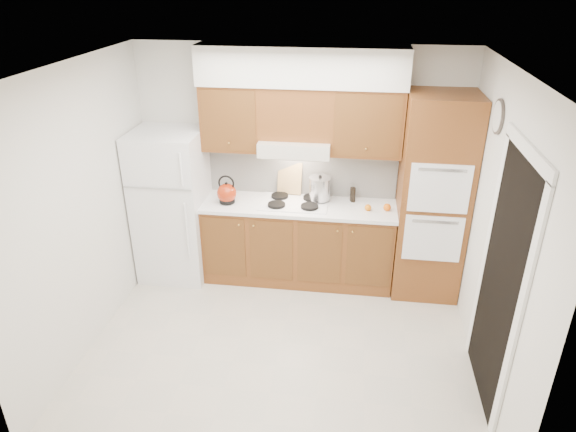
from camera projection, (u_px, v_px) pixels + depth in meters
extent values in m
plane|color=#BDB4A5|center=(281.00, 342.00, 4.98)|extent=(3.60, 3.60, 0.00)
plane|color=white|center=(279.00, 68.00, 3.85)|extent=(3.60, 3.60, 0.00)
cube|color=silver|center=(300.00, 164.00, 5.75)|extent=(3.60, 0.02, 2.60)
cube|color=silver|center=(83.00, 211.00, 4.63)|extent=(0.02, 3.00, 2.60)
cube|color=silver|center=(497.00, 236.00, 4.20)|extent=(0.02, 3.00, 2.60)
cube|color=white|center=(173.00, 205.00, 5.80)|extent=(0.75, 0.72, 1.72)
cube|color=brown|center=(298.00, 243.00, 5.85)|extent=(2.11, 0.60, 0.90)
cube|color=white|center=(299.00, 206.00, 5.64)|extent=(2.13, 0.62, 0.04)
cube|color=white|center=(302.00, 171.00, 5.77)|extent=(2.11, 0.03, 0.56)
cube|color=brown|center=(432.00, 198.00, 5.38)|extent=(0.70, 0.65, 2.20)
cube|color=brown|center=(232.00, 117.00, 5.45)|extent=(0.63, 0.33, 0.70)
cube|color=brown|center=(367.00, 122.00, 5.28)|extent=(0.73, 0.33, 0.70)
cube|color=silver|center=(295.00, 146.00, 5.44)|extent=(0.75, 0.45, 0.15)
cube|color=brown|center=(296.00, 112.00, 5.34)|extent=(0.75, 0.33, 0.55)
cube|color=silver|center=(301.00, 66.00, 5.11)|extent=(2.13, 0.36, 0.40)
cube|color=white|center=(294.00, 203.00, 5.65)|extent=(0.74, 0.50, 0.01)
cube|color=black|center=(500.00, 285.00, 4.00)|extent=(0.02, 0.90, 2.10)
cylinder|color=#3F3833|center=(498.00, 117.00, 4.32)|extent=(0.02, 0.30, 0.30)
sphere|color=#98240B|center=(227.00, 193.00, 5.61)|extent=(0.27, 0.27, 0.21)
cube|color=tan|center=(290.00, 178.00, 5.79)|extent=(0.28, 0.12, 0.36)
cylinder|color=silver|center=(320.00, 189.00, 5.64)|extent=(0.24, 0.24, 0.24)
cylinder|color=black|center=(328.00, 189.00, 5.79)|extent=(0.07, 0.07, 0.18)
cylinder|color=black|center=(353.00, 195.00, 5.66)|extent=(0.06, 0.06, 0.16)
cylinder|color=black|center=(352.00, 194.00, 5.69)|extent=(0.06, 0.06, 0.16)
sphere|color=#E1530B|center=(387.00, 207.00, 5.46)|extent=(0.09, 0.09, 0.08)
sphere|color=orange|center=(368.00, 208.00, 5.47)|extent=(0.08, 0.08, 0.07)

